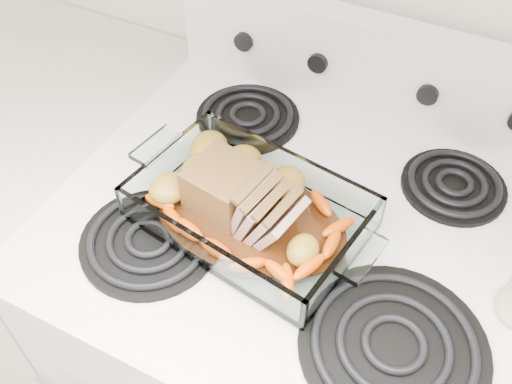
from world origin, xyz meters
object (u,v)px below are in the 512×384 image
at_px(counter_left, 55,242).
at_px(pork_roast, 235,196).
at_px(electric_range, 294,348).
at_px(baking_dish, 250,214).

relative_size(counter_left, pork_roast, 5.22).
height_order(electric_range, counter_left, electric_range).
xyz_separation_m(electric_range, pork_roast, (-0.10, -0.06, 0.51)).
xyz_separation_m(counter_left, baking_dish, (0.59, -0.06, 0.50)).
distance_m(baking_dish, pork_roast, 0.04).
height_order(baking_dish, pork_roast, pork_roast).
bearing_deg(counter_left, electric_range, 0.10).
bearing_deg(pork_roast, baking_dish, -13.41).
xyz_separation_m(baking_dish, pork_roast, (-0.03, -0.00, 0.03)).
distance_m(electric_range, counter_left, 0.67).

